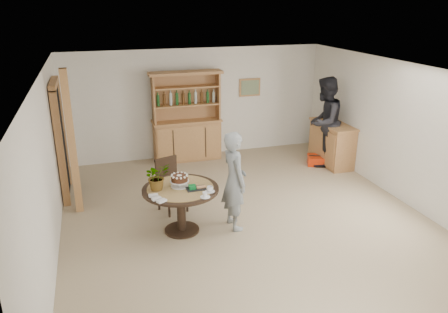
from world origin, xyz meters
TOP-DOWN VIEW (x-y plane):
  - ground at (0.00, 0.00)m, footprint 7.00×7.00m
  - room_shell at (0.00, 0.01)m, footprint 6.04×7.04m
  - doorway at (-2.93, 2.00)m, footprint 0.13×1.10m
  - pine_post at (-2.70, 1.20)m, footprint 0.12×0.12m
  - hutch at (-0.30, 3.24)m, footprint 1.62×0.54m
  - sideboard at (2.74, 2.00)m, footprint 0.54×1.26m
  - dining_table at (-1.12, -0.03)m, footprint 1.20×1.20m
  - dining_chair at (-1.15, 0.80)m, footprint 0.54×0.54m
  - birthday_cake at (-1.12, 0.02)m, footprint 0.30×0.30m
  - flower_vase at (-1.47, 0.02)m, footprint 0.47×0.44m
  - gift_tray at (-0.91, -0.15)m, footprint 0.30×0.20m
  - coffee_cup_a at (-0.72, -0.31)m, footprint 0.15×0.15m
  - coffee_cup_b at (-0.84, -0.48)m, footprint 0.15×0.15m
  - napkins at (-1.53, -0.34)m, footprint 0.24×0.33m
  - teen_boy at (-0.27, -0.13)m, footprint 0.44×0.62m
  - adult_person at (2.50, 2.00)m, footprint 1.22×1.18m
  - red_suitcase at (2.50, 1.99)m, footprint 0.71×0.60m

SIDE VIEW (x-z plane):
  - ground at x=0.00m, z-range 0.00..0.00m
  - red_suitcase at x=2.50m, z-range 0.00..0.21m
  - sideboard at x=2.74m, z-range 0.00..0.94m
  - dining_chair at x=-1.15m, z-range 0.06..1.01m
  - dining_table at x=-1.12m, z-range 0.22..0.98m
  - hutch at x=-0.30m, z-range -0.33..1.71m
  - napkins at x=-1.53m, z-range 0.76..0.79m
  - gift_tray at x=-0.91m, z-range 0.75..0.83m
  - coffee_cup_b at x=-0.84m, z-range 0.75..0.84m
  - coffee_cup_a at x=-0.72m, z-range 0.76..0.84m
  - teen_boy at x=-0.27m, z-range 0.00..1.62m
  - birthday_cake at x=-1.12m, z-range 0.78..0.98m
  - flower_vase at x=-1.47m, z-range 0.76..1.18m
  - adult_person at x=2.50m, z-range 0.00..1.98m
  - doorway at x=-2.93m, z-range 0.02..2.20m
  - pine_post at x=-2.70m, z-range 0.00..2.50m
  - room_shell at x=0.00m, z-range 0.48..3.00m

